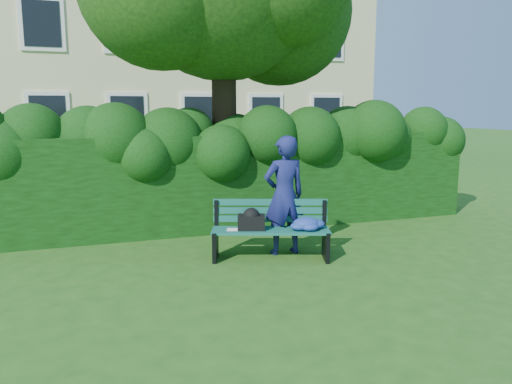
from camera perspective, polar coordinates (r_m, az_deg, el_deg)
name	(u,v)px	position (r m, az deg, el deg)	size (l,w,h in m)	color
ground	(269,259)	(7.75, 1.46, -7.65)	(80.00, 80.00, 0.00)	#225118
apartment_building	(146,13)	(21.40, -12.49, 19.34)	(16.00, 8.08, 12.00)	beige
hedge	(229,181)	(9.59, -3.12, 1.21)	(10.00, 1.00, 1.80)	black
park_bench	(276,227)	(7.65, 2.33, -4.02)	(1.87, 1.11, 0.89)	#0E473E
man_reading	(284,195)	(7.84, 3.25, -0.39)	(0.68, 0.45, 1.88)	navy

